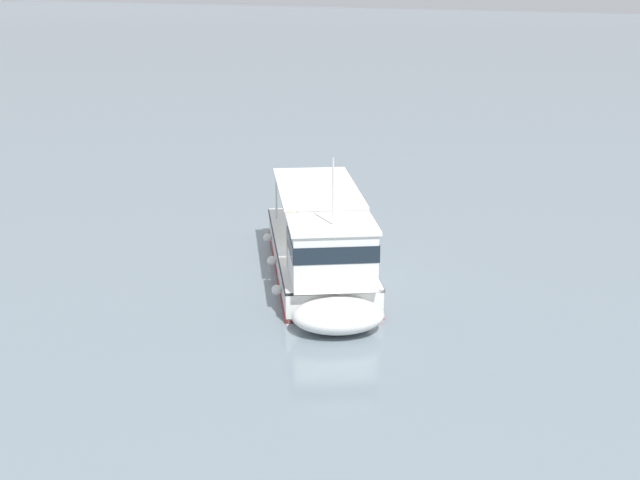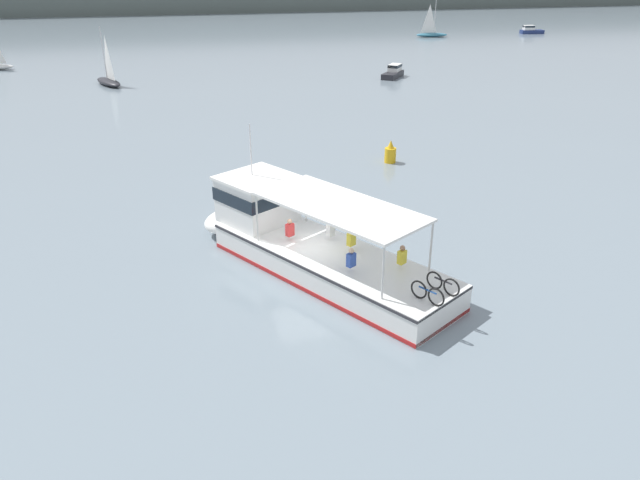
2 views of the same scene
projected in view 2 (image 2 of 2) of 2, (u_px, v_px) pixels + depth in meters
name	position (u px, v px, depth m)	size (l,w,h in m)	color
ground_plane	(304.00, 271.00, 24.59)	(400.00, 400.00, 0.00)	gray
ferry_main	(303.00, 241.00, 24.76)	(9.36, 12.41, 5.32)	white
sailboat_near_starboard	(109.00, 80.00, 58.68)	(3.31, 4.94, 5.40)	#232328
sailboat_horizon_east	(431.00, 33.00, 92.36)	(4.96, 2.15, 5.40)	teal
motorboat_off_stern	(393.00, 72.00, 62.45)	(3.24, 3.64, 1.26)	#232328
motorboat_far_left	(531.00, 30.00, 96.13)	(3.74, 1.75, 1.26)	navy
channel_buoy	(390.00, 153.00, 37.03)	(0.70, 0.70, 1.40)	gold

